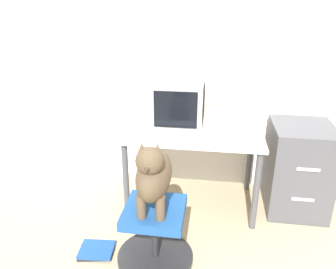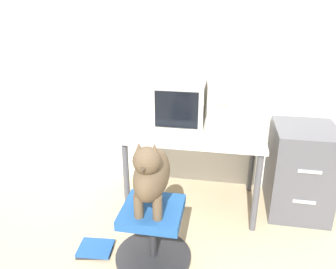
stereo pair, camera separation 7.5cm
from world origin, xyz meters
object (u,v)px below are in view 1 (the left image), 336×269
(pc_tower, at_px, (220,101))
(book_stack_floor, at_px, (96,251))
(crt_monitor, at_px, (178,103))
(keyboard, at_px, (171,137))
(filing_cabinet, at_px, (298,168))
(dog, at_px, (153,174))
(office_chair, at_px, (155,235))

(pc_tower, distance_m, book_stack_floor, 1.55)
(crt_monitor, distance_m, keyboard, 0.39)
(filing_cabinet, relative_size, book_stack_floor, 2.86)
(dog, bearing_deg, pc_tower, 65.64)
(office_chair, distance_m, filing_cabinet, 1.41)
(pc_tower, height_order, keyboard, pc_tower)
(crt_monitor, xyz_separation_m, dog, (-0.05, -0.91, -0.21))
(pc_tower, distance_m, keyboard, 0.54)
(keyboard, bearing_deg, office_chair, -93.92)
(dog, bearing_deg, keyboard, 86.16)
(pc_tower, bearing_deg, crt_monitor, 178.03)
(crt_monitor, bearing_deg, office_chair, -93.21)
(book_stack_floor, bearing_deg, office_chair, 0.87)
(dog, xyz_separation_m, filing_cabinet, (1.12, 0.86, -0.32))
(keyboard, bearing_deg, filing_cabinet, 15.11)
(keyboard, distance_m, book_stack_floor, 1.03)
(pc_tower, distance_m, office_chair, 1.23)
(office_chair, relative_size, dog, 1.04)
(office_chair, bearing_deg, book_stack_floor, -179.13)
(pc_tower, distance_m, dog, 1.01)
(office_chair, xyz_separation_m, filing_cabinet, (1.12, 0.84, 0.18))
(pc_tower, xyz_separation_m, filing_cabinet, (0.71, -0.04, -0.57))
(crt_monitor, relative_size, keyboard, 1.03)
(pc_tower, height_order, office_chair, pc_tower)
(crt_monitor, xyz_separation_m, filing_cabinet, (1.07, -0.05, -0.53))
(keyboard, distance_m, office_chair, 0.76)
(pc_tower, bearing_deg, book_stack_floor, -133.77)
(crt_monitor, height_order, office_chair, crt_monitor)
(office_chair, bearing_deg, crt_monitor, 86.79)
(pc_tower, xyz_separation_m, dog, (-0.41, -0.90, -0.24))
(filing_cabinet, bearing_deg, keyboard, -164.89)
(pc_tower, bearing_deg, filing_cabinet, -3.32)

